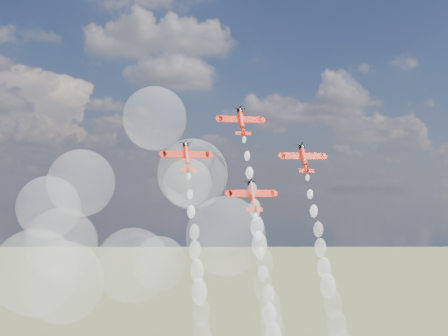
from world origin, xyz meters
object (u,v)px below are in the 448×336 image
plane_right (304,158)px  plane_slot (252,196)px  plane_left (187,157)px  plane_lead (241,121)px

plane_right → plane_slot: bearing=-162.7°
plane_left → plane_right: (31.41, 0.00, 0.00)m
plane_lead → plane_left: (-15.70, -4.89, -9.84)m
plane_right → plane_slot: 19.17m
plane_right → plane_slot: (-15.70, -4.89, -9.84)m
plane_left → plane_slot: size_ratio=1.00×
plane_slot → plane_lead: bearing=90.0°
plane_left → plane_right: 31.41m
plane_left → plane_slot: 19.17m
plane_left → plane_slot: plane_left is taller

